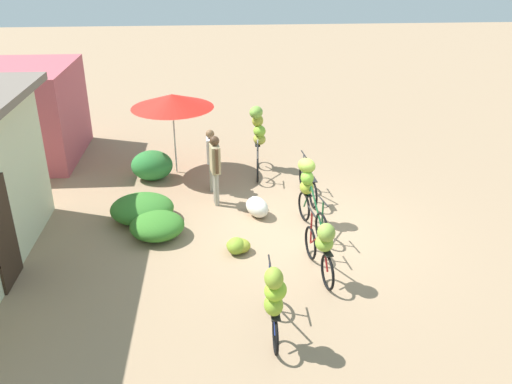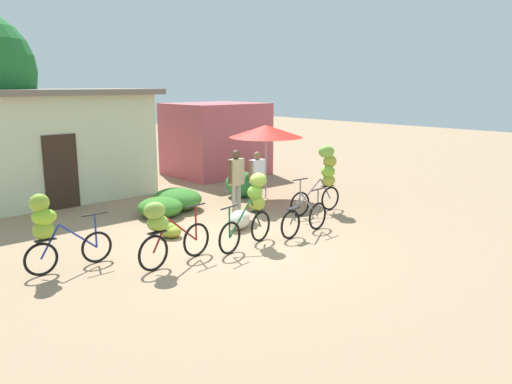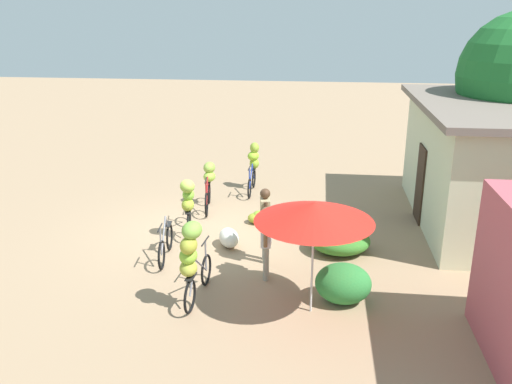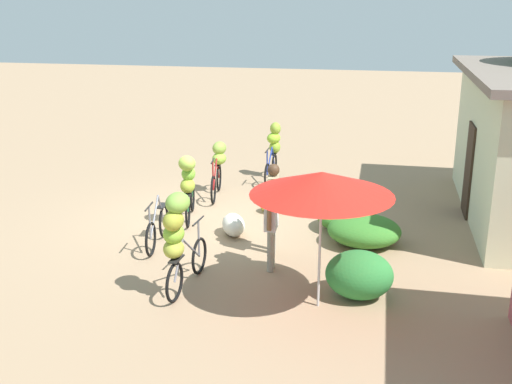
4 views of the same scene
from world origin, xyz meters
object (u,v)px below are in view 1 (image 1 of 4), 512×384
bicycle_by_shop (308,185)px  bicycle_rightmost (258,133)px  bicycle_leftmost (274,298)px  produce_sack (257,207)px  banana_pile_on_ground (237,246)px  bicycle_center_loaded (309,188)px  person_bystander (211,154)px  shop_pink (25,113)px  person_vendor (215,163)px  market_umbrella (172,101)px  bicycle_near_pile (323,245)px

bicycle_by_shop → bicycle_rightmost: 2.30m
bicycle_leftmost → produce_sack: size_ratio=2.33×
banana_pile_on_ground → produce_sack: (1.55, -0.51, 0.07)m
bicycle_center_loaded → person_bystander: bearing=46.7°
bicycle_leftmost → produce_sack: bearing=-0.8°
shop_pink → bicycle_leftmost: 10.37m
bicycle_by_shop → person_vendor: person_vendor is taller
bicycle_by_shop → person_bystander: 2.49m
market_umbrella → produce_sack: (-2.68, -1.98, -1.75)m
person_vendor → person_bystander: size_ratio=1.08×
bicycle_center_loaded → shop_pink: bearing=57.9°
bicycle_rightmost → produce_sack: size_ratio=2.49×
banana_pile_on_ground → person_bystander: 3.18m
bicycle_center_loaded → banana_pile_on_ground: bicycle_center_loaded is taller
bicycle_by_shop → banana_pile_on_ground: size_ratio=2.74×
shop_pink → bicycle_rightmost: size_ratio=1.83×
bicycle_rightmost → person_bystander: (-1.27, 1.25, -0.07)m
bicycle_leftmost → bicycle_center_loaded: 3.94m
bicycle_leftmost → person_bystander: person_bystander is taller
bicycle_center_loaded → bicycle_by_shop: size_ratio=1.03×
shop_pink → produce_sack: bearing=-123.2°
bicycle_center_loaded → banana_pile_on_ground: (-1.05, 1.59, -0.75)m
bicycle_center_loaded → market_umbrella: bearing=43.9°
bicycle_by_shop → bicycle_rightmost: bearing=29.1°
bicycle_center_loaded → bicycle_rightmost: size_ratio=0.96×
banana_pile_on_ground → person_vendor: size_ratio=0.35×
shop_pink → person_bystander: (-2.58, -5.18, -0.35)m
bicycle_by_shop → shop_pink: bearing=66.7°
bicycle_leftmost → bicycle_rightmost: 7.03m
bicycle_leftmost → person_vendor: bearing=9.9°
bicycle_near_pile → person_vendor: size_ratio=1.00×
bicycle_by_shop → produce_sack: 1.54m
market_umbrella → bicycle_by_shop: size_ratio=1.32×
market_umbrella → banana_pile_on_ground: bearing=-160.8°
shop_pink → bicycle_center_loaded: bearing=-122.1°
bicycle_leftmost → person_vendor: (4.96, 0.86, 0.19)m
produce_sack → person_vendor: 1.41m
market_umbrella → person_vendor: bearing=-152.0°
banana_pile_on_ground → bicycle_leftmost: bearing=-170.6°
produce_sack → market_umbrella: bearing=36.6°
banana_pile_on_ground → bicycle_near_pile: bearing=-125.2°
bicycle_by_shop → person_vendor: size_ratio=0.96×
bicycle_leftmost → banana_pile_on_ground: bicycle_leftmost is taller
bicycle_center_loaded → produce_sack: bearing=64.9°
bicycle_leftmost → bicycle_by_shop: size_ratio=1.00×
bicycle_leftmost → person_bystander: 5.84m
bicycle_leftmost → banana_pile_on_ground: bearing=9.4°
bicycle_rightmost → banana_pile_on_ground: (-4.30, 0.74, -0.88)m
bicycle_near_pile → banana_pile_on_ground: 1.94m
person_bystander → person_vendor: bearing=-172.4°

